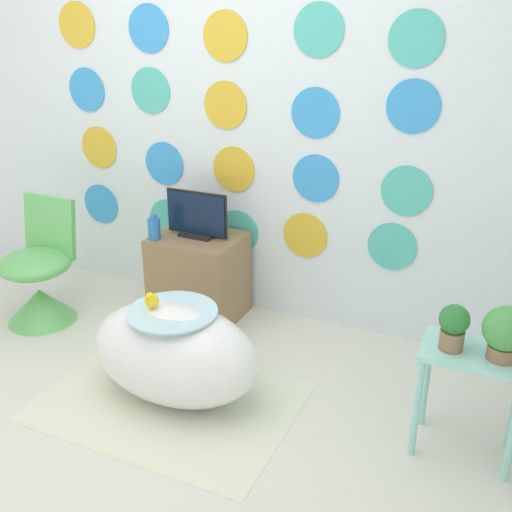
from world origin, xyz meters
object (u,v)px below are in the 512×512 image
(chair, at_px, (39,282))
(tv, at_px, (197,217))
(bathtub, at_px, (175,353))
(potted_plant_left, at_px, (454,326))
(potted_plant_right, at_px, (505,332))
(vase, at_px, (154,228))

(chair, relative_size, tv, 1.90)
(bathtub, bearing_deg, potted_plant_left, 7.29)
(chair, distance_m, potted_plant_right, 2.68)
(bathtub, bearing_deg, tv, 111.79)
(chair, bearing_deg, potted_plant_left, -4.21)
(chair, bearing_deg, vase, 25.92)
(potted_plant_right, bearing_deg, bathtub, -173.52)
(tv, height_order, potted_plant_left, tv)
(potted_plant_left, bearing_deg, potted_plant_right, 1.21)
(tv, distance_m, potted_plant_right, 1.89)
(vase, height_order, potted_plant_right, potted_plant_right)
(vase, xyz_separation_m, potted_plant_left, (1.80, -0.50, 0.01))
(tv, distance_m, vase, 0.26)
(tv, distance_m, potted_plant_left, 1.71)
(chair, height_order, potted_plant_right, chair)
(potted_plant_right, bearing_deg, chair, 176.19)
(bathtub, relative_size, tv, 2.20)
(tv, height_order, vase, tv)
(vase, bearing_deg, potted_plant_right, -13.99)
(potted_plant_right, bearing_deg, potted_plant_left, -178.79)
(chair, xyz_separation_m, potted_plant_left, (2.45, -0.18, 0.36))
(tv, xyz_separation_m, potted_plant_right, (1.78, -0.65, -0.03))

